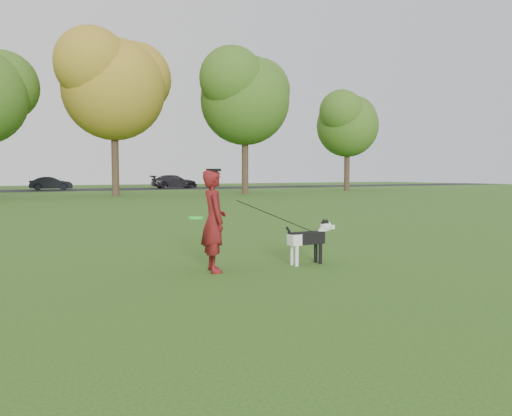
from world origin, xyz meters
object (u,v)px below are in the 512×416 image
car_mid (51,183)px  car_right (174,182)px  dog (310,237)px  man (214,221)px

car_mid → car_right: car_right is taller
car_right → dog: bearing=167.4°
car_mid → dog: bearing=-175.7°
dog → car_mid: car_mid is taller
man → car_mid: size_ratio=0.44×
man → dog: size_ratio=1.59×
car_right → man: bearing=165.2°
man → dog: 1.71m
car_mid → car_right: (11.41, 0.00, 0.07)m
man → car_right: size_ratio=0.35×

